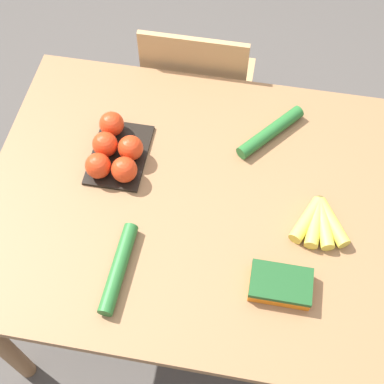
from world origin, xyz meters
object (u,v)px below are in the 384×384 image
(tomato_pack, at_px, (115,151))
(carrot_bag, at_px, (281,284))
(banana_bunch, at_px, (319,221))
(cucumber_far, at_px, (271,132))
(cucumber_near, at_px, (119,268))
(chair, at_px, (198,95))

(tomato_pack, xyz_separation_m, carrot_bag, (0.55, -0.34, -0.02))
(banana_bunch, distance_m, carrot_bag, 0.23)
(carrot_bag, xyz_separation_m, cucumber_far, (-0.08, 0.52, -0.01))
(tomato_pack, height_order, cucumber_near, tomato_pack)
(chair, bearing_deg, carrot_bag, 112.73)
(chair, distance_m, tomato_pack, 0.68)
(carrot_bag, xyz_separation_m, cucumber_near, (-0.44, -0.03, -0.01))
(chair, height_order, carrot_bag, chair)
(banana_bunch, relative_size, carrot_bag, 1.05)
(chair, height_order, tomato_pack, chair)
(tomato_pack, bearing_deg, chair, 73.39)
(cucumber_far, bearing_deg, cucumber_near, -123.86)
(banana_bunch, xyz_separation_m, cucumber_far, (-0.17, 0.30, 0.00))
(banana_bunch, height_order, tomato_pack, tomato_pack)
(chair, relative_size, banana_bunch, 5.01)
(banana_bunch, height_order, cucumber_near, cucumber_near)
(cucumber_far, bearing_deg, banana_bunch, -60.27)
(banana_bunch, bearing_deg, carrot_bag, -113.51)
(chair, relative_size, carrot_bag, 5.28)
(banana_bunch, bearing_deg, cucumber_far, 119.73)
(tomato_pack, xyz_separation_m, cucumber_far, (0.47, 0.17, -0.02))
(chair, bearing_deg, cucumber_far, 127.61)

